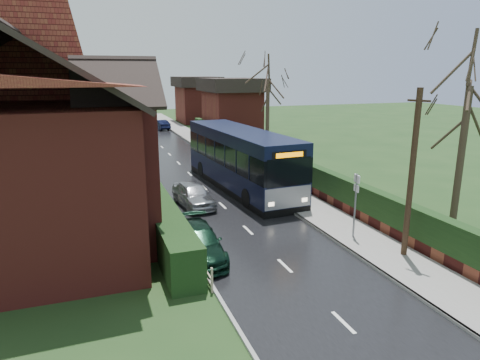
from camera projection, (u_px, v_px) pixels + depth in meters
name	position (u px, v px, depth m)	size (l,w,h in m)	color
ground	(265.00, 247.00, 18.03)	(140.00, 140.00, 0.00)	#29421C
road	(204.00, 188.00, 27.17)	(6.00, 100.00, 0.02)	black
pavement	(266.00, 181.00, 28.53)	(2.50, 100.00, 0.14)	slate
kerb_right	(249.00, 183.00, 28.14)	(0.12, 100.00, 0.14)	gray
kerb_left	(156.00, 191.00, 26.17)	(0.12, 100.00, 0.10)	gray
front_hedge	(153.00, 204.00, 21.14)	(1.20, 16.00, 1.60)	black
picket_fence	(168.00, 209.00, 21.47)	(0.10, 16.00, 0.90)	gray
right_wall_hedge	(287.00, 166.00, 28.79)	(0.60, 50.00, 1.80)	maroon
brick_house	(37.00, 138.00, 18.50)	(9.30, 14.60, 10.30)	maroon
bus	(241.00, 160.00, 26.72)	(3.61, 12.32, 3.69)	black
car_silver	(193.00, 194.00, 23.34)	(1.57, 3.89, 1.33)	#AEAFB3
car_green	(198.00, 242.00, 16.87)	(1.75, 4.31, 1.25)	black
car_distant	(160.00, 125.00, 54.46)	(1.32, 3.79, 1.25)	black
bus_stop_sign	(356.00, 197.00, 18.37)	(0.13, 0.45, 2.96)	slate
telegraph_pole	(412.00, 175.00, 16.18)	(0.42, 0.81, 6.62)	black
tree_right_near	(471.00, 75.00, 18.22)	(4.36, 4.36, 9.40)	#372B20
tree_right_far	(268.00, 75.00, 38.39)	(4.78, 4.78, 9.24)	#3B2B23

